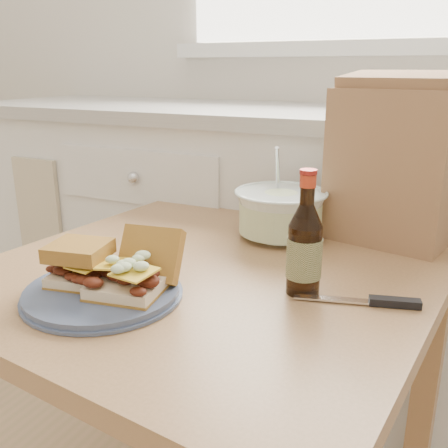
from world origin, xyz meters
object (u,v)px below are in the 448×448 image
at_px(dining_table, 210,314).
at_px(paper_bag, 393,167).
at_px(plate, 103,292).
at_px(coleslaw_bowl, 280,215).
at_px(beer_bottle, 305,248).

distance_m(dining_table, paper_bag, 0.50).
bearing_deg(plate, coleslaw_bowl, 68.72).
height_order(plate, paper_bag, paper_bag).
xyz_separation_m(beer_bottle, paper_bag, (0.09, 0.35, 0.08)).
height_order(dining_table, coleslaw_bowl, coleslaw_bowl).
bearing_deg(paper_bag, plate, -114.85).
xyz_separation_m(dining_table, plate, (-0.10, -0.19, 0.11)).
xyz_separation_m(dining_table, paper_bag, (0.28, 0.32, 0.27)).
relative_size(dining_table, plate, 3.52).
bearing_deg(beer_bottle, paper_bag, 64.33).
height_order(dining_table, beer_bottle, beer_bottle).
bearing_deg(paper_bag, coleslaw_bowl, -145.63).
bearing_deg(coleslaw_bowl, paper_bag, 22.36).
relative_size(plate, coleslaw_bowl, 1.25).
distance_m(dining_table, coleslaw_bowl, 0.28).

